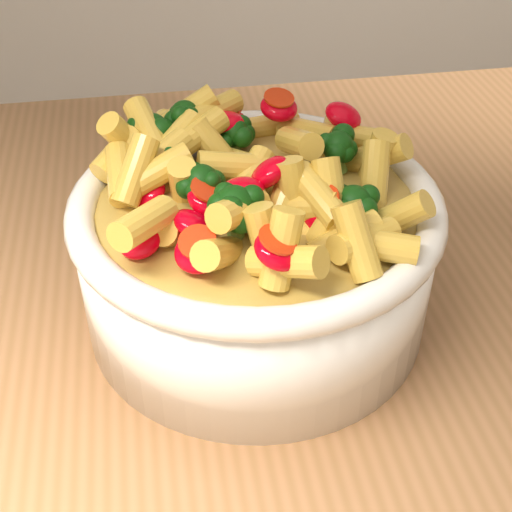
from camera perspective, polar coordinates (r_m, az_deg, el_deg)
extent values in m
cube|color=#A26E45|center=(0.63, 8.14, -3.30)|extent=(1.20, 0.80, 0.04)
cylinder|color=white|center=(0.55, 0.00, -0.43)|extent=(0.26, 0.26, 0.10)
ellipsoid|color=white|center=(0.57, 0.00, -3.00)|extent=(0.24, 0.24, 0.04)
torus|color=white|center=(0.52, 0.00, 4.12)|extent=(0.27, 0.27, 0.02)
ellipsoid|color=gold|center=(0.52, 0.00, 4.12)|extent=(0.23, 0.23, 0.03)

